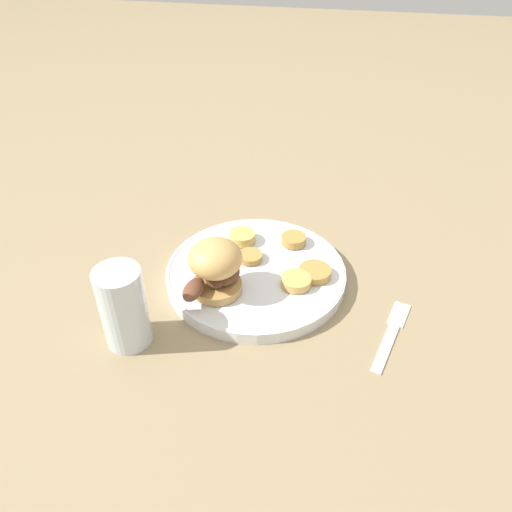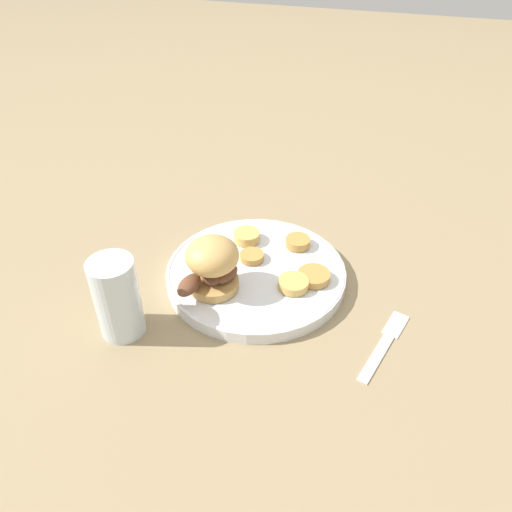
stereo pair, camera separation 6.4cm
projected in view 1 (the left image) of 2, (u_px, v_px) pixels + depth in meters
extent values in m
plane|color=#937F5B|center=(256.00, 278.00, 0.82)|extent=(4.00, 4.00, 0.00)
cylinder|color=white|center=(256.00, 274.00, 0.81)|extent=(0.29, 0.29, 0.02)
torus|color=white|center=(256.00, 270.00, 0.81)|extent=(0.29, 0.29, 0.01)
cylinder|color=tan|center=(217.00, 286.00, 0.76)|extent=(0.08, 0.08, 0.01)
ellipsoid|color=brown|center=(194.00, 289.00, 0.73)|extent=(0.03, 0.05, 0.02)
ellipsoid|color=#4C281E|center=(200.00, 268.00, 0.77)|extent=(0.03, 0.03, 0.02)
ellipsoid|color=brown|center=(229.00, 276.00, 0.75)|extent=(0.04, 0.05, 0.02)
ellipsoid|color=#563323|center=(215.00, 277.00, 0.75)|extent=(0.05, 0.06, 0.02)
ellipsoid|color=tan|center=(215.00, 258.00, 0.73)|extent=(0.08, 0.08, 0.05)
cylinder|color=tan|center=(242.00, 237.00, 0.86)|extent=(0.04, 0.04, 0.02)
cylinder|color=#BC8942|center=(315.00, 272.00, 0.79)|extent=(0.05, 0.05, 0.01)
cylinder|color=#BC8942|center=(294.00, 240.00, 0.85)|extent=(0.04, 0.04, 0.01)
cylinder|color=#BC8942|center=(250.00, 256.00, 0.82)|extent=(0.04, 0.04, 0.01)
cylinder|color=tan|center=(296.00, 281.00, 0.77)|extent=(0.05, 0.05, 0.01)
cube|color=silver|center=(386.00, 348.00, 0.70)|extent=(0.04, 0.10, 0.00)
cube|color=silver|center=(399.00, 314.00, 0.75)|extent=(0.04, 0.06, 0.00)
cylinder|color=silver|center=(123.00, 307.00, 0.67)|extent=(0.06, 0.06, 0.12)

